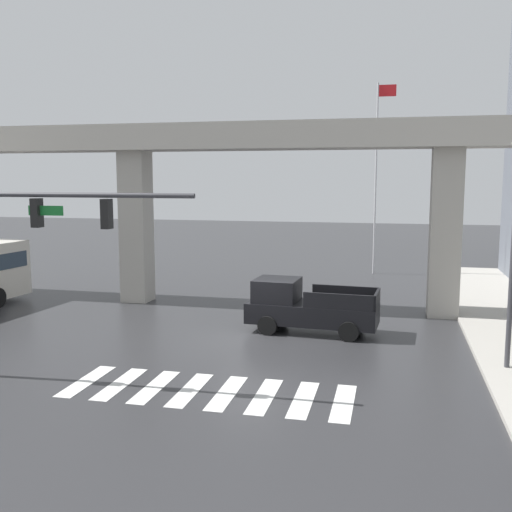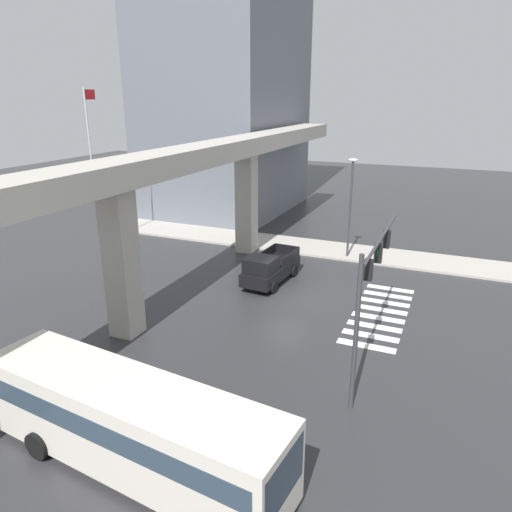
# 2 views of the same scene
# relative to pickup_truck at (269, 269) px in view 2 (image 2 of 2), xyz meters

# --- Properties ---
(ground_plane) EXTENTS (120.00, 120.00, 0.00)m
(ground_plane) POSITION_rel_pickup_truck_xyz_m (-1.72, -1.65, -0.99)
(ground_plane) COLOR #2D2D30
(crosswalk_stripes) EXTENTS (8.25, 2.80, 0.01)m
(crosswalk_stripes) POSITION_rel_pickup_truck_xyz_m (-1.72, -7.23, -0.98)
(crosswalk_stripes) COLOR silver
(crosswalk_stripes) RESTS_ON ground
(elevated_overpass) EXTENTS (49.13, 2.38, 8.57)m
(elevated_overpass) POSITION_rel_pickup_truck_xyz_m (-1.72, 4.05, 6.34)
(elevated_overpass) COLOR #ADA89E
(elevated_overpass) RESTS_ON ground
(office_building) EXTENTS (15.96, 12.40, 33.53)m
(office_building) POSITION_rel_pickup_truck_xyz_m (18.12, 11.94, 15.78)
(office_building) COLOR slate
(office_building) RESTS_ON ground
(sidewalk_east) EXTENTS (4.00, 36.00, 0.15)m
(sidewalk_east) POSITION_rel_pickup_truck_xyz_m (8.14, 0.35, -0.91)
(sidewalk_east) COLOR #ADA89E
(sidewalk_east) RESTS_ON ground
(pickup_truck) EXTENTS (5.22, 2.35, 2.08)m
(pickup_truck) POSITION_rel_pickup_truck_xyz_m (0.00, 0.00, 0.00)
(pickup_truck) COLOR black
(pickup_truck) RESTS_ON ground
(city_bus) EXTENTS (3.65, 11.00, 2.99)m
(city_bus) POSITION_rel_pickup_truck_xyz_m (-16.33, -1.84, 0.73)
(city_bus) COLOR beige
(city_bus) RESTS_ON ground
(traffic_signal_mast) EXTENTS (8.69, 0.32, 6.20)m
(traffic_signal_mast) POSITION_rel_pickup_truck_xyz_m (-7.88, -7.59, 3.57)
(traffic_signal_mast) COLOR #38383D
(traffic_signal_mast) RESTS_ON ground
(street_lamp_near_corner) EXTENTS (0.44, 0.70, 7.24)m
(street_lamp_near_corner) POSITION_rel_pickup_truck_xyz_m (6.94, -3.41, 3.57)
(street_lamp_near_corner) COLOR #38383D
(street_lamp_near_corner) RESTS_ON ground
(flagpole) EXTENTS (1.16, 0.12, 11.90)m
(flagpole) POSITION_rel_pickup_truck_xyz_m (2.26, 15.30, 5.79)
(flagpole) COLOR silver
(flagpole) RESTS_ON ground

